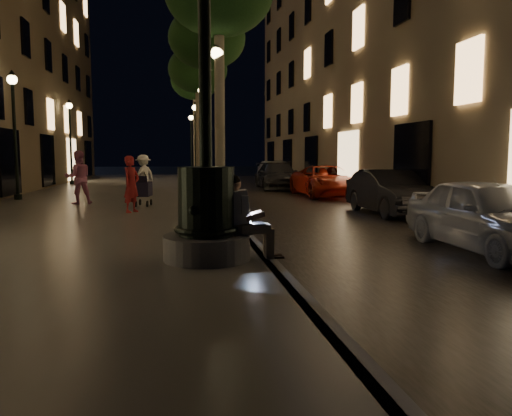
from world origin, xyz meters
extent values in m
plane|color=black|center=(0.00, 15.00, 0.00)|extent=(120.00, 120.00, 0.00)
cube|color=black|center=(3.00, 15.00, 0.01)|extent=(6.00, 45.00, 0.02)
cube|color=#66615A|center=(-4.00, 15.00, 0.10)|extent=(8.00, 45.00, 0.20)
cube|color=#59595B|center=(0.00, 15.00, 0.10)|extent=(0.25, 45.00, 0.20)
cube|color=brown|center=(10.00, 18.00, 7.50)|extent=(8.00, 36.00, 15.00)
cylinder|color=#59595B|center=(-1.00, 2.00, 0.40)|extent=(1.40, 1.40, 0.40)
cylinder|color=black|center=(-1.00, 2.00, 1.15)|extent=(0.90, 0.90, 1.10)
torus|color=black|center=(-1.00, 2.00, 0.70)|extent=(1.04, 1.04, 0.10)
torus|color=black|center=(-1.00, 2.00, 1.55)|extent=(0.89, 0.89, 0.09)
cylinder|color=black|center=(-1.00, 2.00, 3.30)|extent=(0.20, 0.20, 3.20)
cube|color=gray|center=(-0.45, 2.00, 0.69)|extent=(0.37, 0.25, 0.18)
cube|color=white|center=(-0.51, 2.00, 1.04)|extent=(0.46, 0.27, 0.58)
sphere|color=tan|center=(-0.54, 2.00, 1.42)|extent=(0.22, 0.22, 0.22)
sphere|color=black|center=(-0.55, 2.00, 1.46)|extent=(0.22, 0.22, 0.22)
cube|color=gray|center=(-0.20, 1.91, 0.69)|extent=(0.47, 0.13, 0.14)
cube|color=gray|center=(-0.20, 2.09, 0.69)|extent=(0.47, 0.13, 0.14)
cube|color=gray|center=(0.02, 1.91, 0.45)|extent=(0.13, 0.12, 0.49)
cube|color=gray|center=(0.02, 2.09, 0.45)|extent=(0.13, 0.12, 0.49)
cube|color=black|center=(0.12, 1.91, 0.22)|extent=(0.27, 0.10, 0.03)
cube|color=black|center=(0.12, 2.09, 0.22)|extent=(0.27, 0.10, 0.03)
cube|color=black|center=(-0.18, 2.00, 0.77)|extent=(0.25, 0.34, 0.02)
cube|color=black|center=(-0.35, 2.00, 0.89)|extent=(0.09, 0.34, 0.22)
cube|color=#A3B7E8|center=(-0.33, 2.00, 0.89)|extent=(0.06, 0.31, 0.19)
cylinder|color=#6B604C|center=(-0.25, 8.00, 2.70)|extent=(0.28, 0.28, 5.00)
cylinder|color=#6B604C|center=(-0.20, 14.00, 2.75)|extent=(0.28, 0.28, 5.10)
ellipsoid|color=black|center=(-0.20, 14.00, 6.40)|extent=(3.00, 3.00, 2.40)
cylinder|color=#6B604C|center=(-0.30, 20.00, 2.65)|extent=(0.28, 0.28, 4.90)
ellipsoid|color=black|center=(-0.30, 20.00, 6.20)|extent=(3.00, 3.00, 2.40)
cylinder|color=#6B604C|center=(-0.22, 26.00, 2.80)|extent=(0.28, 0.28, 5.20)
ellipsoid|color=black|center=(-0.22, 26.00, 6.50)|extent=(3.00, 3.00, 2.40)
cylinder|color=black|center=(-0.30, 8.00, 0.30)|extent=(0.28, 0.28, 0.20)
cylinder|color=black|center=(-0.30, 8.00, 2.40)|extent=(0.12, 0.12, 4.40)
sphere|color=#FFD88C|center=(-0.30, 8.00, 4.65)|extent=(0.36, 0.36, 0.36)
cone|color=black|center=(-0.30, 8.00, 4.90)|extent=(0.30, 0.30, 0.22)
cylinder|color=black|center=(-0.30, 16.00, 0.30)|extent=(0.28, 0.28, 0.20)
cylinder|color=black|center=(-0.30, 16.00, 2.40)|extent=(0.12, 0.12, 4.40)
sphere|color=#FFD88C|center=(-0.30, 16.00, 4.65)|extent=(0.36, 0.36, 0.36)
cone|color=black|center=(-0.30, 16.00, 4.90)|extent=(0.30, 0.30, 0.22)
cylinder|color=black|center=(-0.30, 24.00, 0.30)|extent=(0.28, 0.28, 0.20)
cylinder|color=black|center=(-0.30, 24.00, 2.40)|extent=(0.12, 0.12, 4.40)
sphere|color=#FFD88C|center=(-0.30, 24.00, 4.65)|extent=(0.36, 0.36, 0.36)
cone|color=black|center=(-0.30, 24.00, 4.90)|extent=(0.30, 0.30, 0.22)
cylinder|color=black|center=(-0.30, 32.00, 0.30)|extent=(0.28, 0.28, 0.20)
cylinder|color=black|center=(-0.30, 32.00, 2.40)|extent=(0.12, 0.12, 4.40)
sphere|color=#FFD88C|center=(-0.30, 32.00, 4.65)|extent=(0.36, 0.36, 0.36)
cone|color=black|center=(-0.30, 32.00, 4.90)|extent=(0.30, 0.30, 0.22)
cylinder|color=black|center=(-7.40, 14.00, 0.30)|extent=(0.28, 0.28, 0.20)
cylinder|color=black|center=(-7.40, 14.00, 2.40)|extent=(0.12, 0.12, 4.40)
sphere|color=#FFD88C|center=(-7.40, 14.00, 4.65)|extent=(0.36, 0.36, 0.36)
cone|color=black|center=(-7.40, 14.00, 4.90)|extent=(0.30, 0.30, 0.22)
cylinder|color=black|center=(-7.40, 24.00, 0.30)|extent=(0.28, 0.28, 0.20)
cylinder|color=black|center=(-7.40, 24.00, 2.40)|extent=(0.12, 0.12, 4.40)
sphere|color=#FFD88C|center=(-7.40, 24.00, 4.65)|extent=(0.36, 0.36, 0.36)
cone|color=black|center=(-7.40, 24.00, 4.90)|extent=(0.30, 0.30, 0.22)
cube|color=black|center=(-2.55, 10.78, 0.76)|extent=(0.57, 0.83, 0.46)
cube|color=black|center=(-2.60, 10.42, 1.07)|extent=(0.43, 0.23, 0.30)
cylinder|color=black|center=(-2.77, 10.50, 0.30)|extent=(0.07, 0.21, 0.20)
cylinder|color=black|center=(-2.41, 10.45, 0.30)|extent=(0.07, 0.21, 0.20)
cylinder|color=black|center=(-2.69, 11.11, 0.30)|extent=(0.07, 0.21, 0.20)
cylinder|color=black|center=(-2.32, 11.06, 0.30)|extent=(0.07, 0.21, 0.20)
cylinder|color=black|center=(-2.49, 11.18, 1.17)|extent=(0.10, 0.46, 0.28)
imported|color=#AAACB2|center=(4.54, 2.79, 0.73)|extent=(1.74, 4.27, 1.45)
imported|color=black|center=(5.20, 8.82, 0.71)|extent=(1.52, 4.31, 1.42)
imported|color=maroon|center=(5.20, 15.69, 0.70)|extent=(2.39, 5.09, 1.41)
imported|color=#2F3035|center=(4.03, 20.97, 0.73)|extent=(2.22, 5.11, 1.46)
imported|color=#979792|center=(5.20, 27.02, 0.73)|extent=(1.93, 4.55, 1.46)
imported|color=#B02324|center=(-2.77, 9.01, 1.03)|extent=(0.66, 0.72, 1.66)
imported|color=#C66991|center=(-4.78, 11.80, 1.11)|extent=(1.07, 0.95, 1.83)
imported|color=white|center=(-2.86, 15.87, 1.05)|extent=(1.21, 1.22, 1.69)
imported|color=black|center=(-0.40, 8.05, 0.69)|extent=(1.99, 1.25, 0.99)
camera|label=1|loc=(-1.47, -5.98, 1.89)|focal=35.00mm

